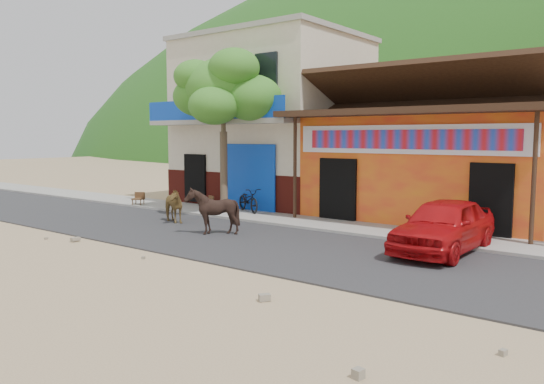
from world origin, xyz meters
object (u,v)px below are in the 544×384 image
Objects in this scene: cow_tan at (171,205)px; red_car at (444,225)px; cow_dark at (212,211)px; scooter at (248,200)px; tree at (223,132)px; cafe_chair_right at (138,193)px; cafe_chair_left at (207,197)px.

red_car is (8.98, 1.04, 0.10)m from cow_tan.
cow_dark reaches higher than scooter.
red_car is at bearing 106.17° from cow_dark.
cafe_chair_right is at bearing -173.52° from tree.
cow_tan is at bearing -94.90° from tree.
tree is 4.33× the size of cow_tan.
cafe_chair_right is at bearing -111.15° from cow_dark.
scooter reaches higher than cafe_chair_left.
tree is at bearing -22.98° from cafe_chair_right.
scooter is 5.14m from cafe_chair_right.
tree is 3.54× the size of scooter.
cafe_chair_right is at bearing 82.44° from cow_tan.
cafe_chair_right is (-6.87, 2.69, -0.15)m from cow_dark.
cow_dark is at bearing -50.84° from cafe_chair_right.
cow_tan is at bearing -54.12° from cafe_chair_right.
cafe_chair_left is (-1.40, 0.53, -2.56)m from tree.
red_car is (8.78, -1.39, -2.40)m from tree.
cafe_chair_right is at bearing -140.60° from cafe_chair_left.
red_car is at bearing -66.32° from cow_tan.
tree is 4.27× the size of cow_dark.
cow_tan is 2.78m from cow_dark.
cow_tan is 0.82× the size of scooter.
cafe_chair_left is (-10.18, 1.92, -0.16)m from red_car.
cow_dark is (2.67, -0.76, 0.12)m from cow_tan.
cow_tan is (-0.21, -2.42, -2.50)m from tree.
cow_dark is at bearing -23.48° from cafe_chair_left.
red_car reaches higher than cow_tan.
cafe_chair_right is at bearing 177.12° from red_car.
tree is at bearing -0.39° from cafe_chair_left.
cow_dark is 0.35× the size of red_car.
cow_dark is 5.37m from cafe_chair_left.
cafe_chair_right is (-4.19, 1.92, -0.03)m from cow_tan.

